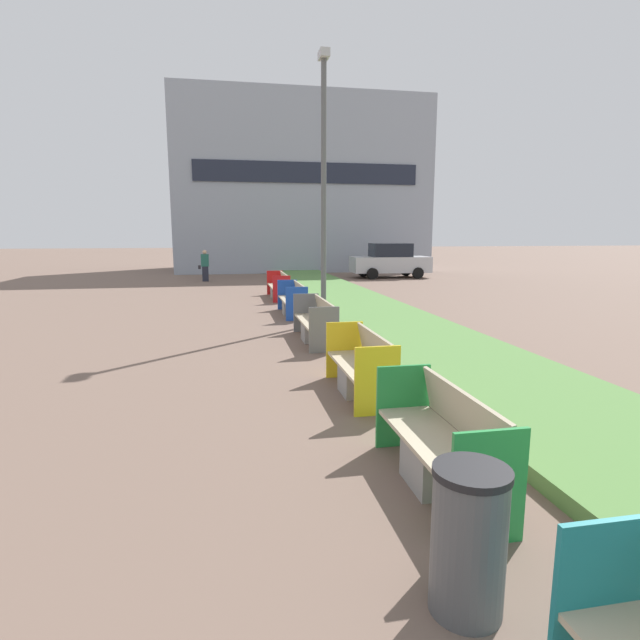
{
  "coord_description": "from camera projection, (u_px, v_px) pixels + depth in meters",
  "views": [
    {
      "loc": [
        -1.03,
        3.21,
        2.39
      ],
      "look_at": [
        0.9,
        13.31,
        0.6
      ],
      "focal_mm": 28.0,
      "sensor_mm": 36.0,
      "label": 1
    }
  ],
  "objects": [
    {
      "name": "litter_bin",
      "position": [
        468.0,
        540.0,
        3.13
      ],
      "size": [
        0.49,
        0.49,
        0.97
      ],
      "color": "#4C4F51",
      "rests_on": "ground"
    },
    {
      "name": "bench_green_frame",
      "position": [
        440.0,
        450.0,
        4.74
      ],
      "size": [
        0.65,
        1.92,
        0.94
      ],
      "color": "gray",
      "rests_on": "ground"
    },
    {
      "name": "bench_grey_frame",
      "position": [
        316.0,
        325.0,
        11.15
      ],
      "size": [
        0.65,
        2.31,
        0.94
      ],
      "color": "gray",
      "rests_on": "ground"
    },
    {
      "name": "bench_blue_frame",
      "position": [
        293.0,
        302.0,
        14.81
      ],
      "size": [
        0.65,
        2.19,
        0.94
      ],
      "color": "gray",
      "rests_on": "ground"
    },
    {
      "name": "parked_car_distant",
      "position": [
        390.0,
        261.0,
        27.12
      ],
      "size": [
        4.26,
        2.0,
        1.86
      ],
      "rotation": [
        0.0,
        0.0,
        -0.03
      ],
      "color": "#B7BABF",
      "rests_on": "ground"
    },
    {
      "name": "building_backdrop",
      "position": [
        299.0,
        188.0,
        33.05
      ],
      "size": [
        15.89,
        7.41,
        10.76
      ],
      "color": "#939EAD",
      "rests_on": "ground"
    },
    {
      "name": "bench_yellow_frame",
      "position": [
        361.0,
        370.0,
        7.48
      ],
      "size": [
        0.65,
        1.88,
        0.94
      ],
      "color": "gray",
      "rests_on": "ground"
    },
    {
      "name": "planter_grass_strip",
      "position": [
        449.0,
        353.0,
        9.68
      ],
      "size": [
        2.8,
        120.0,
        0.18
      ],
      "color": "#568442",
      "rests_on": "ground"
    },
    {
      "name": "street_lamp_post",
      "position": [
        324.0,
        178.0,
        12.81
      ],
      "size": [
        0.24,
        0.44,
        6.85
      ],
      "color": "#56595B",
      "rests_on": "ground"
    },
    {
      "name": "bench_red_frame",
      "position": [
        279.0,
        288.0,
        18.56
      ],
      "size": [
        0.65,
        2.47,
        0.94
      ],
      "color": "gray",
      "rests_on": "ground"
    },
    {
      "name": "pedestrian_walking",
      "position": [
        205.0,
        266.0,
        25.02
      ],
      "size": [
        0.53,
        0.24,
        1.57
      ],
      "color": "#232633",
      "rests_on": "ground"
    }
  ]
}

